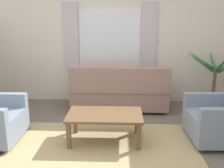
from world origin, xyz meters
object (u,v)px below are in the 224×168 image
(couch, at_px, (119,92))
(potted_plant, at_px, (213,81))
(coffee_table, at_px, (105,117))
(armchair_right, at_px, (221,118))

(couch, bearing_deg, potted_plant, -176.44)
(coffee_table, relative_size, potted_plant, 0.90)
(armchair_right, height_order, coffee_table, armchair_right)
(couch, distance_m, armchair_right, 2.00)
(coffee_table, xyz_separation_m, potted_plant, (2.10, 1.49, 0.20))
(couch, xyz_separation_m, coffee_table, (-0.20, -1.37, 0.01))
(armchair_right, height_order, potted_plant, potted_plant)
(couch, height_order, armchair_right, couch)
(couch, bearing_deg, coffee_table, 81.64)
(armchair_right, distance_m, coffee_table, 1.74)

